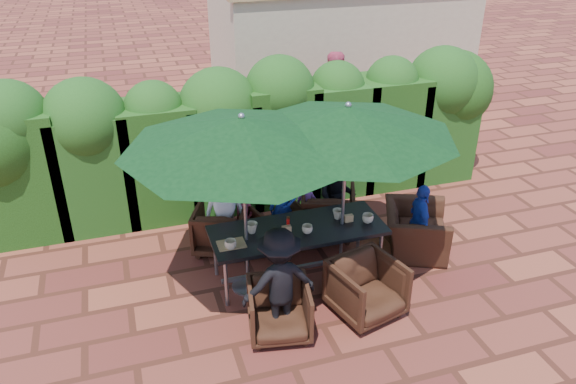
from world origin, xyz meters
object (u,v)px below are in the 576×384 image
object	(u,v)px
dining_table	(298,233)
chair_far_mid	(279,224)
umbrella_right	(347,121)
chair_far_left	(221,226)
chair_far_right	(328,209)
chair_near_right	(367,286)
chair_near_left	(279,308)
chair_end_right	(416,223)
umbrella_left	(242,133)

from	to	relation	value
dining_table	chair_far_mid	world-z (taller)	dining_table
umbrella_right	chair_far_left	xyz separation A→B (m)	(-1.47, 1.04, -1.83)
chair_far_right	chair_near_right	world-z (taller)	chair_far_right
chair_far_mid	chair_near_right	distance (m)	1.93
dining_table	chair_near_left	world-z (taller)	dining_table
umbrella_right	chair_end_right	size ratio (longest dim) A/B	2.74
chair_far_mid	chair_far_right	bearing A→B (deg)	170.72
chair_far_right	chair_end_right	distance (m)	1.34
dining_table	chair_far_left	distance (m)	1.33
umbrella_left	chair_near_right	distance (m)	2.41
chair_near_right	chair_end_right	size ratio (longest dim) A/B	0.79
chair_near_right	chair_end_right	xyz separation A→B (m)	(1.29, 1.09, 0.04)
umbrella_right	chair_near_right	world-z (taller)	umbrella_right
umbrella_right	chair_near_left	size ratio (longest dim) A/B	3.78
chair_near_right	chair_end_right	world-z (taller)	chair_end_right
chair_far_mid	chair_far_left	bearing A→B (deg)	-24.11
umbrella_right	chair_near_left	distance (m)	2.40
umbrella_left	chair_far_left	xyz separation A→B (m)	(-0.14, 1.03, -1.83)
umbrella_right	chair_near_left	bearing A→B (deg)	-140.64
umbrella_left	chair_far_mid	xyz separation A→B (m)	(0.70, 0.89, -1.86)
chair_far_mid	chair_near_left	size ratio (longest dim) A/B	0.95
chair_far_mid	chair_end_right	world-z (taller)	chair_end_right
dining_table	chair_far_right	world-z (taller)	chair_far_right
umbrella_left	chair_far_right	bearing A→B (deg)	32.72
dining_table	umbrella_left	distance (m)	1.70
chair_far_mid	chair_near_right	size ratio (longest dim) A/B	0.87
chair_near_left	umbrella_left	bearing A→B (deg)	108.41
umbrella_right	chair_far_right	xyz separation A→B (m)	(0.19, 0.98, -1.80)
umbrella_left	chair_near_left	size ratio (longest dim) A/B	3.97
chair_far_left	chair_end_right	xyz separation A→B (m)	(2.71, -0.89, 0.06)
umbrella_left	chair_near_right	size ratio (longest dim) A/B	3.64
chair_far_right	chair_end_right	size ratio (longest dim) A/B	0.80
chair_far_left	chair_far_mid	distance (m)	0.86
chair_far_left	chair_end_right	world-z (taller)	chair_end_right
dining_table	umbrella_right	size ratio (longest dim) A/B	0.84
umbrella_left	chair_far_left	size ratio (longest dim) A/B	3.84
umbrella_right	chair_near_left	xyz separation A→B (m)	(-1.19, -0.97, -1.85)
chair_far_right	chair_near_right	size ratio (longest dim) A/B	1.02
dining_table	chair_end_right	bearing A→B (deg)	2.70
chair_near_left	chair_near_right	bearing A→B (deg)	11.70
dining_table	umbrella_right	world-z (taller)	umbrella_right
chair_far_left	umbrella_left	bearing A→B (deg)	121.14
chair_far_left	chair_far_right	distance (m)	1.66
dining_table	chair_near_left	size ratio (longest dim) A/B	3.16
dining_table	chair_near_right	distance (m)	1.19
umbrella_left	chair_far_mid	size ratio (longest dim) A/B	4.16
chair_far_left	chair_near_right	world-z (taller)	chair_near_right
dining_table	chair_near_right	size ratio (longest dim) A/B	2.89
chair_near_left	chair_end_right	xyz separation A→B (m)	(2.43, 1.12, 0.08)
chair_far_mid	chair_far_right	distance (m)	0.82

